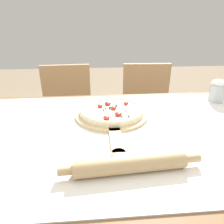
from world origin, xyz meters
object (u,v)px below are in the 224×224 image
object	(u,v)px
pizza_peel	(112,116)
chair_right	(146,111)
pizza	(111,110)
chair_left	(68,113)
flour_cup	(218,90)
rolling_pin	(132,164)

from	to	relation	value
pizza_peel	chair_right	bearing A→B (deg)	62.75
pizza	chair_left	distance (m)	0.77
flour_cup	pizza_peel	bearing A→B (deg)	-164.71
pizza_peel	chair_left	size ratio (longest dim) A/B	0.58
pizza_peel	rolling_pin	size ratio (longest dim) A/B	1.21
pizza	chair_left	bearing A→B (deg)	115.15
rolling_pin	chair_left	bearing A→B (deg)	107.72
rolling_pin	flour_cup	bearing A→B (deg)	43.44
pizza_peel	flour_cup	xyz separation A→B (m)	(0.59, 0.16, 0.06)
flour_cup	chair_right	bearing A→B (deg)	116.36
pizza_peel	chair_right	size ratio (longest dim) A/B	0.58
pizza	rolling_pin	world-z (taller)	rolling_pin
chair_right	pizza_peel	bearing A→B (deg)	-114.65
pizza_peel	chair_left	distance (m)	0.78
chair_right	flour_cup	xyz separation A→B (m)	(0.25, -0.50, 0.33)
rolling_pin	flour_cup	size ratio (longest dim) A/B	3.41
rolling_pin	chair_left	world-z (taller)	chair_left
pizza_peel	chair_right	distance (m)	0.79
pizza	chair_right	size ratio (longest dim) A/B	0.34
pizza_peel	rolling_pin	bearing A→B (deg)	-85.62
pizza	chair_left	world-z (taller)	chair_left
chair_left	chair_right	distance (m)	0.64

